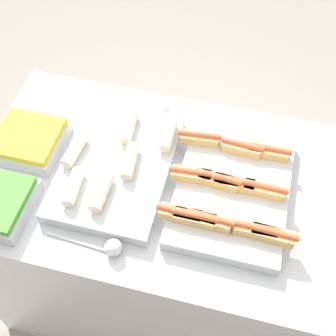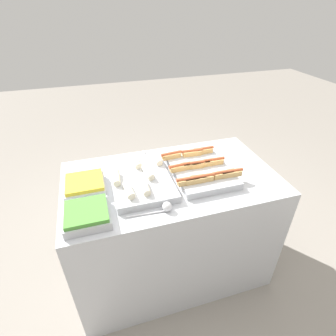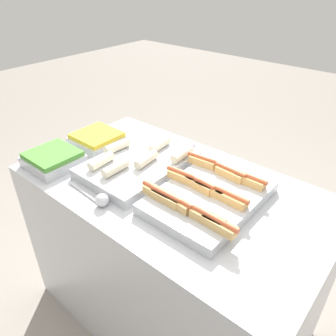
# 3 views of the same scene
# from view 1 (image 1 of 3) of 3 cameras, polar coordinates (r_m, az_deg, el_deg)

# --- Properties ---
(ground_plane) EXTENTS (12.00, 12.00, 0.00)m
(ground_plane) POSITION_cam_1_polar(r_m,az_deg,el_deg) (2.51, 0.50, -14.09)
(ground_plane) COLOR gray
(counter) EXTENTS (1.46, 0.83, 0.95)m
(counter) POSITION_cam_1_polar(r_m,az_deg,el_deg) (2.08, 0.59, -9.18)
(counter) COLOR #B7BABF
(counter) RESTS_ON ground_plane
(tray_hotdogs) EXTENTS (0.46, 0.54, 0.10)m
(tray_hotdogs) POSITION_cam_1_polar(r_m,az_deg,el_deg) (1.62, 7.70, -2.67)
(tray_hotdogs) COLOR #B7BABF
(tray_hotdogs) RESTS_ON counter
(tray_wraps) EXTENTS (0.38, 0.55, 0.09)m
(tray_wraps) POSITION_cam_1_polar(r_m,az_deg,el_deg) (1.68, -6.30, 0.33)
(tray_wraps) COLOR #B7BABF
(tray_wraps) RESTS_ON counter
(tray_side_back) EXTENTS (0.25, 0.24, 0.07)m
(tray_side_back) POSITION_cam_1_polar(r_m,az_deg,el_deg) (1.81, -16.63, 3.28)
(tray_side_back) COLOR #B7BABF
(tray_side_back) RESTS_ON counter
(serving_spoon_near) EXTENTS (0.26, 0.06, 0.06)m
(serving_spoon_near) POSITION_cam_1_polar(r_m,az_deg,el_deg) (1.52, -7.14, -9.54)
(serving_spoon_near) COLOR silver
(serving_spoon_near) RESTS_ON counter
(serving_spoon_far) EXTENTS (0.26, 0.06, 0.06)m
(serving_spoon_far) POSITION_cam_1_polar(r_m,az_deg,el_deg) (1.86, -1.03, 7.22)
(serving_spoon_far) COLOR silver
(serving_spoon_far) RESTS_ON counter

